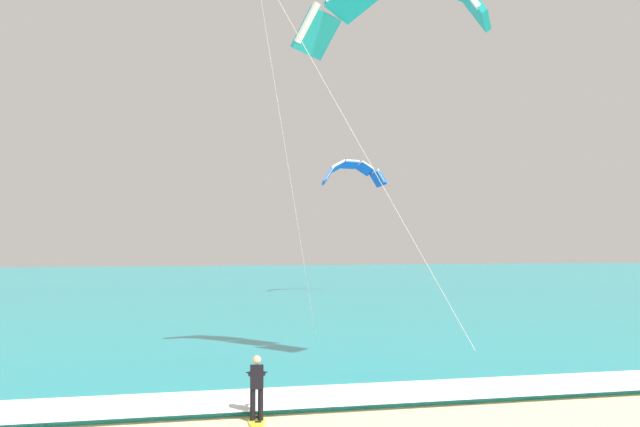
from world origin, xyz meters
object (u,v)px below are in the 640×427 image
(surfboard, at_px, (257,421))
(kitesurfer, at_px, (257,385))
(kite_distant, at_px, (352,171))
(kite_primary, at_px, (392,0))

(surfboard, xyz_separation_m, kitesurfer, (0.00, 0.02, 0.91))
(surfboard, bearing_deg, kitesurfer, 81.59)
(surfboard, height_order, kite_distant, kite_distant)
(kitesurfer, relative_size, kite_distant, 0.28)
(surfboard, relative_size, kitesurfer, 0.86)
(kitesurfer, distance_m, kite_primary, 13.99)
(kitesurfer, relative_size, kite_primary, 0.13)
(kitesurfer, height_order, kite_primary, kite_primary)
(surfboard, xyz_separation_m, kite_primary, (5.38, 4.85, 12.89))
(kitesurfer, height_order, kite_distant, kite_distant)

